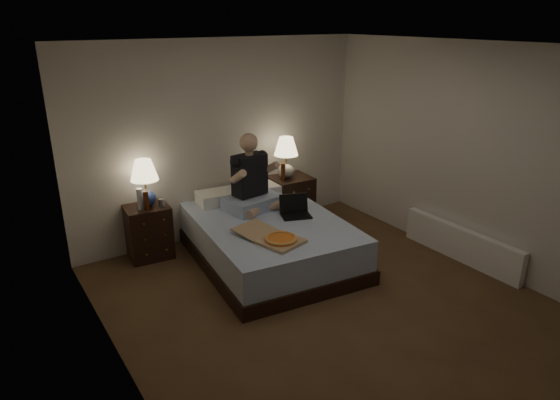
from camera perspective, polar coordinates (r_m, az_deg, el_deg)
floor at (r=5.16m, az=5.60°, el=-11.84°), size 4.00×4.50×0.00m
ceiling at (r=4.38m, az=6.76°, el=17.07°), size 4.00×4.50×0.00m
wall_back at (r=6.45m, az=-6.63°, el=6.84°), size 4.00×0.00×2.50m
wall_left at (r=3.76m, az=-18.32°, el=-4.07°), size 0.00×4.50×2.50m
wall_right at (r=6.04m, az=21.08°, el=4.69°), size 0.00×4.50×2.50m
bed at (r=5.87m, az=-1.16°, el=-4.67°), size 1.77×2.22×0.52m
nightstand_left at (r=6.16m, az=-14.80°, el=-3.49°), size 0.53×0.49×0.64m
nightstand_right at (r=6.86m, az=1.21°, el=-0.12°), size 0.55×0.50×0.69m
lamp_left at (r=5.95m, az=-15.16°, el=1.86°), size 0.38×0.38×0.56m
lamp_right at (r=6.63m, az=0.69°, el=4.84°), size 0.34×0.34×0.56m
water_bottle at (r=5.92m, az=-15.70°, el=0.12°), size 0.07×0.07×0.25m
soda_can at (r=5.95m, az=-13.42°, el=-0.34°), size 0.07×0.07×0.10m
beer_bottle_left at (r=5.87m, az=-15.03°, el=-0.09°), size 0.06×0.06×0.23m
beer_bottle_right at (r=6.59m, az=0.36°, el=3.23°), size 0.06×0.06×0.23m
person at (r=5.98m, az=-3.21°, el=3.20°), size 0.73×0.61×0.93m
laptop at (r=5.84m, az=1.85°, el=-0.81°), size 0.42×0.38×0.24m
pizza_box at (r=5.19m, az=0.11°, el=-4.55°), size 0.58×0.84×0.08m
radiator at (r=6.30m, az=19.98°, el=-4.77°), size 0.10×1.60×0.40m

